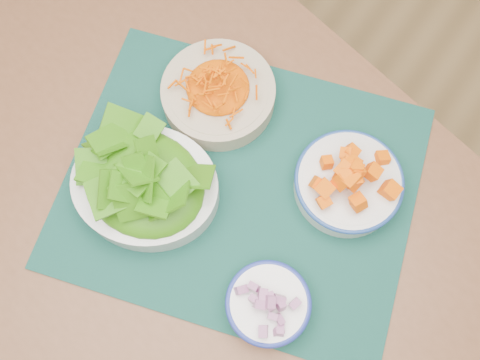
# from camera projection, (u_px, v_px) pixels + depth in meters

# --- Properties ---
(table) EXTENTS (1.41, 1.07, 0.75)m
(table) POSITION_uv_depth(u_px,v_px,m) (211.00, 224.00, 1.01)
(table) COLOR brown
(table) RESTS_ON ground
(placemat) EXTENTS (0.72, 0.66, 0.00)m
(placemat) POSITION_uv_depth(u_px,v_px,m) (240.00, 186.00, 0.94)
(placemat) COLOR #0A2C26
(placemat) RESTS_ON table
(carrot_bowl) EXTENTS (0.21, 0.21, 0.07)m
(carrot_bowl) POSITION_uv_depth(u_px,v_px,m) (218.00, 91.00, 0.96)
(carrot_bowl) COLOR tan
(carrot_bowl) RESTS_ON placemat
(squash_bowl) EXTENTS (0.20, 0.20, 0.09)m
(squash_bowl) POSITION_uv_depth(u_px,v_px,m) (350.00, 180.00, 0.90)
(squash_bowl) COLOR silver
(squash_bowl) RESTS_ON placemat
(lettuce_bowl) EXTENTS (0.31, 0.29, 0.12)m
(lettuce_bowl) POSITION_uv_depth(u_px,v_px,m) (144.00, 183.00, 0.88)
(lettuce_bowl) COLOR silver
(lettuce_bowl) RESTS_ON placemat
(onion_bowl) EXTENTS (0.16, 0.16, 0.07)m
(onion_bowl) POSITION_uv_depth(u_px,v_px,m) (268.00, 304.00, 0.84)
(onion_bowl) COLOR white
(onion_bowl) RESTS_ON placemat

